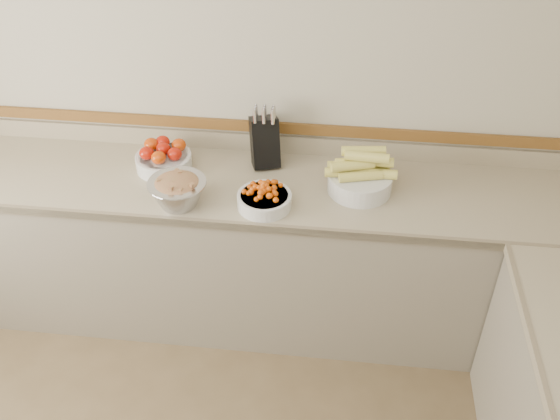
# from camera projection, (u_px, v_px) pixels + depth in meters

# --- Properties ---
(back_wall) EXTENTS (4.00, 0.00, 4.00)m
(back_wall) POSITION_uv_depth(u_px,v_px,m) (226.00, 80.00, 3.13)
(back_wall) COLOR #B4AC94
(back_wall) RESTS_ON ground_plane
(counter_back) EXTENTS (4.00, 0.65, 1.08)m
(counter_back) POSITION_uv_depth(u_px,v_px,m) (223.00, 249.00, 3.39)
(counter_back) COLOR gray
(counter_back) RESTS_ON ground_plane
(knife_block) EXTENTS (0.18, 0.20, 0.34)m
(knife_block) POSITION_uv_depth(u_px,v_px,m) (265.00, 141.00, 3.17)
(knife_block) COLOR black
(knife_block) RESTS_ON counter_back
(tomato_bowl) EXTENTS (0.29, 0.29, 0.14)m
(tomato_bowl) POSITION_uv_depth(u_px,v_px,m) (163.00, 158.00, 3.19)
(tomato_bowl) COLOR silver
(tomato_bowl) RESTS_ON counter_back
(cherry_tomato_bowl) EXTENTS (0.26, 0.26, 0.14)m
(cherry_tomato_bowl) POSITION_uv_depth(u_px,v_px,m) (264.00, 198.00, 2.93)
(cherry_tomato_bowl) COLOR silver
(cherry_tomato_bowl) RESTS_ON counter_back
(corn_bowl) EXTENTS (0.35, 0.32, 0.23)m
(corn_bowl) POSITION_uv_depth(u_px,v_px,m) (360.00, 176.00, 3.01)
(corn_bowl) COLOR silver
(corn_bowl) RESTS_ON counter_back
(rhubarb_bowl) EXTENTS (0.28, 0.28, 0.15)m
(rhubarb_bowl) POSITION_uv_depth(u_px,v_px,m) (178.00, 190.00, 2.92)
(rhubarb_bowl) COLOR #B2B2BA
(rhubarb_bowl) RESTS_ON counter_back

